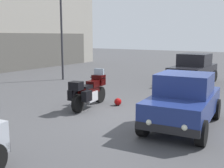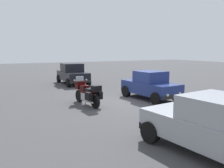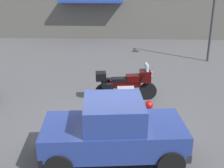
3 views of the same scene
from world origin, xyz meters
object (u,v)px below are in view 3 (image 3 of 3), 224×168
car_compact_side (113,131)px  helmet (149,105)px  motorcycle (125,84)px  streetlamp_curbside (215,2)px

car_compact_side → helmet: bearing=-116.4°
motorcycle → streetlamp_curbside: size_ratio=0.44×
motorcycle → streetlamp_curbside: 7.31m
helmet → motorcycle: bearing=139.3°
helmet → car_compact_side: size_ratio=0.08×
motorcycle → helmet: motorcycle is taller
car_compact_side → streetlamp_curbside: bearing=-123.4°
motorcycle → helmet: size_ratio=8.07×
motorcycle → helmet: 1.20m
motorcycle → car_compact_side: bearing=-101.8°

